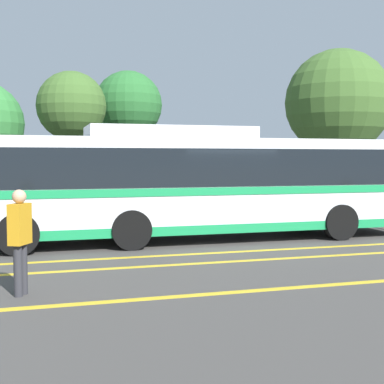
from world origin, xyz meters
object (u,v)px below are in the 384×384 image
at_px(tree_3, 128,105).
at_px(tree_0, 338,102).
at_px(parked_car_2, 79,201).
at_px(transit_bus, 191,182).
at_px(pedestrian_1, 20,235).
at_px(tree_1, 72,107).

bearing_deg(tree_3, tree_0, -13.59).
bearing_deg(parked_car_2, tree_0, -74.73).
relative_size(transit_bus, tree_3, 2.02).
xyz_separation_m(pedestrian_1, tree_3, (4.69, 16.52, 3.84)).
bearing_deg(pedestrian_1, tree_0, 161.80).
height_order(pedestrian_1, tree_0, tree_0).
bearing_deg(tree_1, parked_car_2, -90.76).
height_order(transit_bus, parked_car_2, transit_bus).
distance_m(parked_car_2, tree_1, 5.25).
bearing_deg(transit_bus, tree_3, 179.19).
bearing_deg(tree_1, transit_bus, -74.18).
bearing_deg(parked_car_2, tree_3, -25.94).
distance_m(pedestrian_1, tree_3, 17.59).
xyz_separation_m(tree_0, tree_3, (-9.97, 2.41, -0.20)).
xyz_separation_m(parked_car_2, tree_1, (0.05, 3.65, 3.77)).
bearing_deg(tree_0, transit_bus, -138.43).
height_order(transit_bus, tree_0, tree_0).
xyz_separation_m(tree_0, tree_1, (-12.81, 0.14, -0.55)).
distance_m(pedestrian_1, tree_1, 14.78).
relative_size(pedestrian_1, tree_0, 0.23).
bearing_deg(tree_3, pedestrian_1, -105.83).
xyz_separation_m(transit_bus, pedestrian_1, (-4.46, -5.06, -0.61)).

